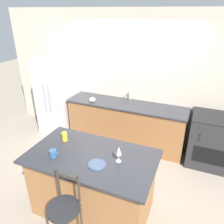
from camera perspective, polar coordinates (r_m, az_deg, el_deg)
The scene contains 13 objects.
ground_plane at distance 4.59m, azimuth 1.96°, elevation -10.17°, with size 18.00×18.00×0.00m, color gray.
wall_back at distance 4.58m, azimuth 5.31°, elevation 8.55°, with size 6.00×0.07×2.70m.
back_counter at distance 4.64m, azimuth 3.68°, elevation -3.01°, with size 2.45×0.67×0.93m.
sink_faucet at distance 4.57m, azimuth 4.71°, elevation 4.72°, with size 0.02×0.13×0.22m.
kitchen_island at distance 3.18m, azimuth -5.07°, elevation -18.06°, with size 1.68×0.96×0.95m.
refrigerator at distance 5.16m, azimuth -14.01°, elevation 4.06°, with size 0.76×0.72×1.72m.
oven_range at distance 4.42m, azimuth 24.53°, elevation -6.76°, with size 0.78×0.71×0.97m.
bar_stool_near at distance 2.67m, azimuth -12.17°, elevation -25.12°, with size 0.35×0.35×1.15m.
dinner_plate at distance 2.72m, azimuth -3.94°, elevation -13.49°, with size 0.23×0.23×0.02m.
wine_glass at distance 2.69m, azimuth 1.78°, elevation -10.18°, with size 0.07×0.07×0.21m.
coffee_mug at distance 2.92m, azimuth -15.09°, elevation -10.42°, with size 0.13×0.10×0.09m.
tumbler_cup at distance 3.21m, azimuth -12.29°, elevation -6.29°, with size 0.08×0.08×0.13m.
pumpkin_decoration at distance 4.51m, azimuth -5.17°, elevation 3.21°, with size 0.13×0.13×0.12m.
Camera 1 is at (1.30, -3.51, 2.66)m, focal length 35.00 mm.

